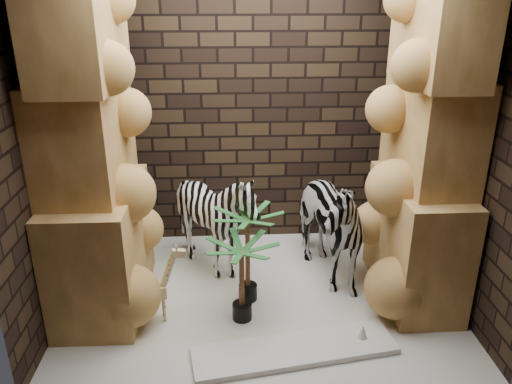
{
  "coord_description": "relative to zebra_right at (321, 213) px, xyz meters",
  "views": [
    {
      "loc": [
        -0.25,
        -4.03,
        2.69
      ],
      "look_at": [
        -0.03,
        0.15,
        0.99
      ],
      "focal_mm": 35.59,
      "sensor_mm": 36.0,
      "label": 1
    }
  ],
  "objects": [
    {
      "name": "surfboard",
      "position": [
        -0.37,
        -1.14,
        -0.67
      ],
      "size": [
        1.66,
        0.66,
        0.05
      ],
      "primitive_type": "cube",
      "rotation": [
        0.0,
        0.0,
        0.17
      ],
      "color": "silver",
      "rests_on": "floor"
    },
    {
      "name": "wall_front",
      "position": [
        -0.6,
        -1.57,
        0.81
      ],
      "size": [
        3.5,
        0.0,
        3.5
      ],
      "primitive_type": "plane",
      "rotation": [
        -1.57,
        0.0,
        0.0
      ],
      "color": "black",
      "rests_on": "ground"
    },
    {
      "name": "wall_right",
      "position": [
        1.15,
        -0.32,
        0.81
      ],
      "size": [
        0.0,
        3.0,
        3.0
      ],
      "primitive_type": "plane",
      "rotation": [
        1.57,
        0.0,
        -1.57
      ],
      "color": "black",
      "rests_on": "ground"
    },
    {
      "name": "rock_pillar_right",
      "position": [
        0.82,
        -0.32,
        0.81
      ],
      "size": [
        0.58,
        1.25,
        3.0
      ],
      "primitive_type": null,
      "color": "#E0AA65",
      "rests_on": "floor"
    },
    {
      "name": "zebra_right",
      "position": [
        0.0,
        0.0,
        0.0
      ],
      "size": [
        0.94,
        1.3,
        1.39
      ],
      "primitive_type": "imported",
      "rotation": [
        0.0,
        0.0,
        0.29
      ],
      "color": "white",
      "rests_on": "floor"
    },
    {
      "name": "rock_pillar_left",
      "position": [
        -2.0,
        -0.32,
        0.81
      ],
      "size": [
        0.68,
        1.3,
        3.0
      ],
      "primitive_type": null,
      "color": "#E0AA65",
      "rests_on": "floor"
    },
    {
      "name": "zebra_left",
      "position": [
        -1.01,
        0.15,
        -0.18
      ],
      "size": [
        1.04,
        1.23,
        1.04
      ],
      "primitive_type": "imported",
      "rotation": [
        0.0,
        0.0,
        -0.11
      ],
      "color": "white",
      "rests_on": "floor"
    },
    {
      "name": "palm_front",
      "position": [
        -0.72,
        -0.37,
        -0.24
      ],
      "size": [
        0.36,
        0.36,
        0.9
      ],
      "primitive_type": null,
      "color": "#215931",
      "rests_on": "floor"
    },
    {
      "name": "palm_back",
      "position": [
        -0.78,
        -0.66,
        -0.31
      ],
      "size": [
        0.36,
        0.36,
        0.76
      ],
      "primitive_type": null,
      "color": "#215931",
      "rests_on": "floor"
    },
    {
      "name": "wall_left",
      "position": [
        -2.35,
        -0.32,
        0.81
      ],
      "size": [
        0.0,
        3.0,
        3.0
      ],
      "primitive_type": "plane",
      "rotation": [
        1.57,
        0.0,
        1.57
      ],
      "color": "black",
      "rests_on": "ground"
    },
    {
      "name": "giraffe_toy",
      "position": [
        -1.54,
        -0.65,
        -0.33
      ],
      "size": [
        0.39,
        0.2,
        0.72
      ],
      "primitive_type": null,
      "rotation": [
        0.0,
        0.0,
        0.21
      ],
      "color": "beige",
      "rests_on": "floor"
    },
    {
      "name": "wall_back",
      "position": [
        -0.6,
        0.93,
        0.81
      ],
      "size": [
        3.5,
        0.0,
        3.5
      ],
      "primitive_type": "plane",
      "rotation": [
        1.57,
        0.0,
        0.0
      ],
      "color": "black",
      "rests_on": "ground"
    },
    {
      "name": "floor",
      "position": [
        -0.6,
        -0.32,
        -0.69
      ],
      "size": [
        3.5,
        3.5,
        0.0
      ],
      "primitive_type": "plane",
      "color": "beige",
      "rests_on": "ground"
    }
  ]
}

